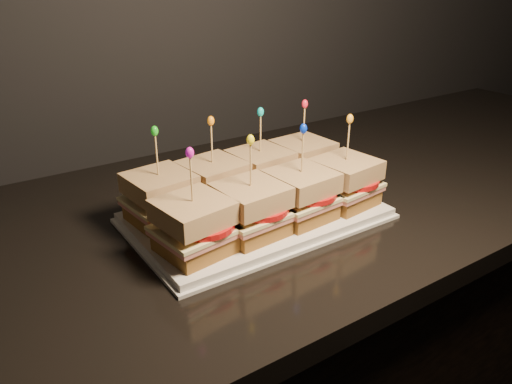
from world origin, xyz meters
TOP-DOWN VIEW (x-y plane):
  - granite_slab at (-0.70, 1.64)m, footprint 2.61×0.73m
  - platter at (-0.68, 1.58)m, footprint 0.43×0.26m
  - platter_rim at (-0.68, 1.58)m, footprint 0.44×0.28m
  - sandwich_0_bread_bot at (-0.83, 1.64)m, footprint 0.11×0.11m
  - sandwich_0_ham at (-0.83, 1.64)m, footprint 0.12×0.11m
  - sandwich_0_cheese at (-0.83, 1.64)m, footprint 0.12×0.12m
  - sandwich_0_tomato at (-0.82, 1.63)m, footprint 0.10×0.10m
  - sandwich_0_bread_top at (-0.83, 1.64)m, footprint 0.11×0.11m
  - sandwich_0_pick at (-0.83, 1.64)m, footprint 0.00×0.00m
  - sandwich_0_frill at (-0.83, 1.64)m, footprint 0.01×0.01m
  - sandwich_1_bread_bot at (-0.73, 1.64)m, footprint 0.11×0.11m
  - sandwich_1_ham at (-0.73, 1.64)m, footprint 0.12×0.12m
  - sandwich_1_cheese at (-0.73, 1.64)m, footprint 0.12×0.12m
  - sandwich_1_tomato at (-0.71, 1.63)m, footprint 0.10×0.10m
  - sandwich_1_bread_top at (-0.73, 1.64)m, footprint 0.11×0.11m
  - sandwich_1_pick at (-0.73, 1.64)m, footprint 0.00×0.00m
  - sandwich_1_frill at (-0.73, 1.64)m, footprint 0.01×0.01m
  - sandwich_2_bread_bot at (-0.62, 1.64)m, footprint 0.11×0.11m
  - sandwich_2_ham at (-0.62, 1.64)m, footprint 0.12×0.11m
  - sandwich_2_cheese at (-0.62, 1.64)m, footprint 0.12×0.11m
  - sandwich_2_tomato at (-0.61, 1.63)m, footprint 0.10×0.10m
  - sandwich_2_bread_top at (-0.62, 1.64)m, footprint 0.11×0.11m
  - sandwich_2_pick at (-0.62, 1.64)m, footprint 0.00×0.00m
  - sandwich_2_frill at (-0.62, 1.64)m, footprint 0.01×0.01m
  - sandwich_3_bread_bot at (-0.52, 1.64)m, footprint 0.10×0.10m
  - sandwich_3_ham at (-0.52, 1.64)m, footprint 0.11×0.11m
  - sandwich_3_cheese at (-0.52, 1.64)m, footprint 0.11×0.11m
  - sandwich_3_tomato at (-0.51, 1.63)m, footprint 0.10×0.10m
  - sandwich_3_bread_top at (-0.52, 1.64)m, footprint 0.10×0.10m
  - sandwich_3_pick at (-0.52, 1.64)m, footprint 0.00×0.00m
  - sandwich_3_frill at (-0.52, 1.64)m, footprint 0.01×0.01m
  - sandwich_4_bread_bot at (-0.83, 1.52)m, footprint 0.11×0.11m
  - sandwich_4_ham at (-0.83, 1.52)m, footprint 0.12×0.12m
  - sandwich_4_cheese at (-0.83, 1.52)m, footprint 0.12×0.12m
  - sandwich_4_tomato at (-0.82, 1.51)m, footprint 0.10×0.10m
  - sandwich_4_bread_top at (-0.83, 1.52)m, footprint 0.11×0.11m
  - sandwich_4_pick at (-0.83, 1.52)m, footprint 0.00×0.00m
  - sandwich_4_frill at (-0.83, 1.52)m, footprint 0.01×0.01m
  - sandwich_5_bread_bot at (-0.73, 1.52)m, footprint 0.10×0.10m
  - sandwich_5_ham at (-0.73, 1.52)m, footprint 0.11×0.11m
  - sandwich_5_cheese at (-0.73, 1.52)m, footprint 0.12×0.11m
  - sandwich_5_tomato at (-0.71, 1.51)m, footprint 0.10×0.10m
  - sandwich_5_bread_top at (-0.73, 1.52)m, footprint 0.11×0.11m
  - sandwich_5_pick at (-0.73, 1.52)m, footprint 0.00×0.00m
  - sandwich_5_frill at (-0.73, 1.52)m, footprint 0.01×0.01m
  - sandwich_6_bread_bot at (-0.62, 1.52)m, footprint 0.10×0.10m
  - sandwich_6_ham at (-0.62, 1.52)m, footprint 0.11×0.11m
  - sandwich_6_cheese at (-0.62, 1.52)m, footprint 0.12×0.11m
  - sandwich_6_tomato at (-0.61, 1.51)m, footprint 0.10×0.10m
  - sandwich_6_bread_top at (-0.62, 1.52)m, footprint 0.11×0.11m
  - sandwich_6_pick at (-0.62, 1.52)m, footprint 0.00×0.00m
  - sandwich_6_frill at (-0.62, 1.52)m, footprint 0.01×0.01m
  - sandwich_7_bread_bot at (-0.52, 1.52)m, footprint 0.11×0.11m
  - sandwich_7_ham at (-0.52, 1.52)m, footprint 0.12×0.11m
  - sandwich_7_cheese at (-0.52, 1.52)m, footprint 0.12×0.12m
  - sandwich_7_tomato at (-0.51, 1.51)m, footprint 0.10×0.10m
  - sandwich_7_bread_top at (-0.52, 1.52)m, footprint 0.11×0.11m
  - sandwich_7_pick at (-0.52, 1.52)m, footprint 0.00×0.00m
  - sandwich_7_frill at (-0.52, 1.52)m, footprint 0.01×0.01m

SIDE VIEW (x-z plane):
  - granite_slab at x=-0.70m, z-range 0.87..0.91m
  - platter_rim at x=-0.68m, z-range 0.91..0.92m
  - platter at x=-0.68m, z-range 0.91..0.93m
  - sandwich_0_bread_bot at x=-0.83m, z-range 0.93..0.96m
  - sandwich_1_bread_bot at x=-0.73m, z-range 0.93..0.96m
  - sandwich_2_bread_bot at x=-0.62m, z-range 0.93..0.96m
  - sandwich_3_bread_bot at x=-0.52m, z-range 0.93..0.96m
  - sandwich_4_bread_bot at x=-0.83m, z-range 0.93..0.96m
  - sandwich_5_bread_bot at x=-0.73m, z-range 0.93..0.96m
  - sandwich_6_bread_bot at x=-0.62m, z-range 0.93..0.96m
  - sandwich_7_bread_bot at x=-0.52m, z-range 0.93..0.96m
  - sandwich_0_ham at x=-0.83m, z-range 0.96..0.96m
  - sandwich_1_ham at x=-0.73m, z-range 0.96..0.96m
  - sandwich_2_ham at x=-0.62m, z-range 0.96..0.96m
  - sandwich_3_ham at x=-0.52m, z-range 0.96..0.96m
  - sandwich_4_ham at x=-0.83m, z-range 0.96..0.96m
  - sandwich_5_ham at x=-0.73m, z-range 0.96..0.96m
  - sandwich_6_ham at x=-0.62m, z-range 0.96..0.96m
  - sandwich_7_ham at x=-0.52m, z-range 0.96..0.96m
  - sandwich_0_cheese at x=-0.83m, z-range 0.96..0.97m
  - sandwich_1_cheese at x=-0.73m, z-range 0.96..0.97m
  - sandwich_2_cheese at x=-0.62m, z-range 0.96..0.97m
  - sandwich_3_cheese at x=-0.52m, z-range 0.96..0.97m
  - sandwich_4_cheese at x=-0.83m, z-range 0.96..0.97m
  - sandwich_5_cheese at x=-0.73m, z-range 0.96..0.97m
  - sandwich_6_cheese at x=-0.62m, z-range 0.96..0.97m
  - sandwich_7_cheese at x=-0.52m, z-range 0.96..0.97m
  - sandwich_0_tomato at x=-0.82m, z-range 0.97..0.98m
  - sandwich_1_tomato at x=-0.71m, z-range 0.97..0.98m
  - sandwich_2_tomato at x=-0.61m, z-range 0.97..0.98m
  - sandwich_3_tomato at x=-0.51m, z-range 0.97..0.98m
  - sandwich_4_tomato at x=-0.82m, z-range 0.97..0.98m
  - sandwich_5_tomato at x=-0.71m, z-range 0.97..0.98m
  - sandwich_6_tomato at x=-0.61m, z-range 0.97..0.98m
  - sandwich_7_tomato at x=-0.51m, z-range 0.97..0.98m
  - sandwich_0_bread_top at x=-0.83m, z-range 0.98..1.01m
  - sandwich_1_bread_top at x=-0.73m, z-range 0.98..1.01m
  - sandwich_2_bread_top at x=-0.62m, z-range 0.98..1.01m
  - sandwich_3_bread_top at x=-0.52m, z-range 0.98..1.01m
  - sandwich_4_bread_top at x=-0.83m, z-range 0.98..1.01m
  - sandwich_5_bread_top at x=-0.73m, z-range 0.98..1.01m
  - sandwich_6_bread_top at x=-0.62m, z-range 0.98..1.01m
  - sandwich_7_bread_top at x=-0.52m, z-range 0.98..1.01m
  - sandwich_0_pick at x=-0.83m, z-range 1.00..1.09m
  - sandwich_1_pick at x=-0.73m, z-range 1.00..1.09m
  - sandwich_2_pick at x=-0.62m, z-range 1.00..1.09m
  - sandwich_3_pick at x=-0.52m, z-range 1.00..1.09m
  - sandwich_4_pick at x=-0.83m, z-range 1.00..1.09m
  - sandwich_5_pick at x=-0.73m, z-range 1.00..1.09m
  - sandwich_6_pick at x=-0.62m, z-range 1.00..1.09m
  - sandwich_7_pick at x=-0.52m, z-range 1.00..1.09m
  - sandwich_0_frill at x=-0.83m, z-range 1.08..1.10m
  - sandwich_1_frill at x=-0.73m, z-range 1.08..1.10m
  - sandwich_2_frill at x=-0.62m, z-range 1.08..1.10m
  - sandwich_3_frill at x=-0.52m, z-range 1.08..1.10m
  - sandwich_4_frill at x=-0.83m, z-range 1.08..1.10m
  - sandwich_5_frill at x=-0.73m, z-range 1.08..1.10m
  - sandwich_6_frill at x=-0.62m, z-range 1.08..1.10m
  - sandwich_7_frill at x=-0.52m, z-range 1.08..1.10m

